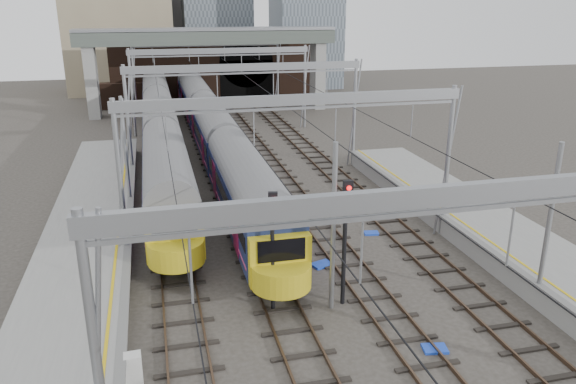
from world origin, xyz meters
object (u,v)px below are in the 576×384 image
object	(u,v)px
train_main	(204,114)
signal_near_left	(273,237)
signal_near_centre	(346,229)
train_second	(158,108)
relay_cabinet	(133,369)

from	to	relation	value
train_main	signal_near_left	bearing A→B (deg)	-90.66
signal_near_centre	train_second	bearing A→B (deg)	102.10
train_main	train_second	distance (m)	5.57
train_second	train_main	bearing A→B (deg)	-44.05
relay_cabinet	signal_near_left	bearing A→B (deg)	30.33
train_main	signal_near_left	size ratio (longest dim) A/B	11.84
train_second	relay_cabinet	world-z (taller)	train_second
train_second	signal_near_centre	xyz separation A→B (m)	(6.56, -34.47, 0.97)
train_second	signal_near_left	xyz separation A→B (m)	(3.65, -34.23, 0.80)
train_main	train_second	size ratio (longest dim) A/B	0.98
train_main	signal_near_centre	xyz separation A→B (m)	(2.56, -30.60, 1.00)
train_main	relay_cabinet	size ratio (longest dim) A/B	54.42
train_second	signal_near_centre	distance (m)	35.11
signal_near_centre	train_main	bearing A→B (deg)	96.11
signal_near_left	signal_near_centre	size ratio (longest dim) A/B	0.94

